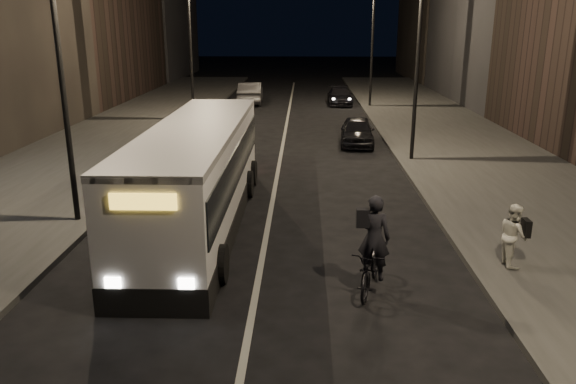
# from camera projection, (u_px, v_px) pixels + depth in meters

# --- Properties ---
(ground) EXTENTS (180.00, 180.00, 0.00)m
(ground) POSITION_uv_depth(u_px,v_px,m) (257.00, 288.00, 12.54)
(ground) COLOR black
(ground) RESTS_ON ground
(sidewalk_right) EXTENTS (7.00, 70.00, 0.16)m
(sidewalk_right) POSITION_uv_depth(u_px,v_px,m) (467.00, 151.00, 25.68)
(sidewalk_right) COLOR #323330
(sidewalk_right) RESTS_ON ground
(sidewalk_left) EXTENTS (7.00, 70.00, 0.16)m
(sidewalk_left) POSITION_uv_depth(u_px,v_px,m) (100.00, 148.00, 26.15)
(sidewalk_left) COLOR #323330
(sidewalk_left) RESTS_ON ground
(streetlight_right_mid) EXTENTS (1.20, 0.44, 8.12)m
(streetlight_right_mid) POSITION_uv_depth(u_px,v_px,m) (413.00, 31.00, 22.33)
(streetlight_right_mid) COLOR black
(streetlight_right_mid) RESTS_ON sidewalk_right
(streetlight_right_far) EXTENTS (1.20, 0.44, 8.12)m
(streetlight_right_far) POSITION_uv_depth(u_px,v_px,m) (369.00, 28.00, 37.63)
(streetlight_right_far) COLOR black
(streetlight_right_far) RESTS_ON sidewalk_right
(streetlight_left_near) EXTENTS (1.20, 0.44, 8.12)m
(streetlight_left_near) POSITION_uv_depth(u_px,v_px,m) (67.00, 36.00, 14.97)
(streetlight_left_near) COLOR black
(streetlight_left_near) RESTS_ON sidewalk_left
(streetlight_left_far) EXTENTS (1.20, 0.44, 8.12)m
(streetlight_left_far) POSITION_uv_depth(u_px,v_px,m) (194.00, 29.00, 32.19)
(streetlight_left_far) COLOR black
(streetlight_left_far) RESTS_ON sidewalk_left
(city_bus) EXTENTS (2.60, 11.00, 2.95)m
(city_bus) POSITION_uv_depth(u_px,v_px,m) (198.00, 172.00, 16.05)
(city_bus) COLOR silver
(city_bus) RESTS_ON ground
(cyclist_on_bicycle) EXTENTS (1.21, 2.08, 2.27)m
(cyclist_on_bicycle) POSITION_uv_depth(u_px,v_px,m) (372.00, 260.00, 12.18)
(cyclist_on_bicycle) COLOR black
(cyclist_on_bicycle) RESTS_ON ground
(pedestrian_woman) EXTENTS (0.61, 0.77, 1.52)m
(pedestrian_woman) POSITION_uv_depth(u_px,v_px,m) (513.00, 235.00, 13.15)
(pedestrian_woman) COLOR beige
(pedestrian_woman) RESTS_ON sidewalk_right
(car_near) EXTENTS (1.83, 4.00, 1.33)m
(car_near) POSITION_uv_depth(u_px,v_px,m) (357.00, 131.00, 27.10)
(car_near) COLOR black
(car_near) RESTS_ON ground
(car_mid) EXTENTS (1.84, 4.79, 1.56)m
(car_mid) POSITION_uv_depth(u_px,v_px,m) (250.00, 93.00, 40.97)
(car_mid) COLOR #39393B
(car_mid) RESTS_ON ground
(car_far) EXTENTS (1.72, 4.16, 1.20)m
(car_far) POSITION_uv_depth(u_px,v_px,m) (340.00, 96.00, 40.60)
(car_far) COLOR black
(car_far) RESTS_ON ground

